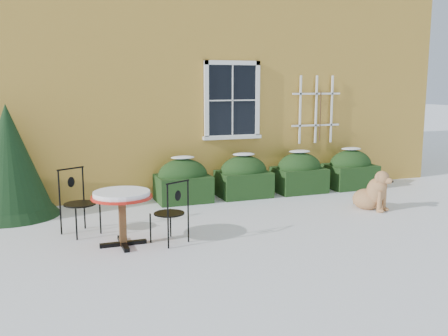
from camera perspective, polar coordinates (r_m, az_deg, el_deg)
name	(u,v)px	position (r m, az deg, el deg)	size (l,w,h in m)	color
ground	(246,235)	(7.78, 2.56, -7.71)	(80.00, 80.00, 0.00)	white
house	(149,51)	(14.17, -8.60, 13.12)	(12.40, 8.40, 6.40)	gold
hedge_row	(272,175)	(10.60, 5.50, -0.84)	(4.95, 0.80, 0.91)	black
evergreen_shrub	(10,172)	(9.49, -23.28, -0.38)	(1.64, 1.64, 1.98)	black
bistro_table	(122,200)	(7.27, -11.60, -3.66)	(0.87, 0.87, 0.80)	black
patio_chair_near	(171,212)	(7.33, -6.08, -5.00)	(0.56, 0.56, 0.94)	black
patio_chair_far	(78,202)	(8.06, -16.33, -3.70)	(0.62, 0.61, 1.02)	black
dog	(373,193)	(9.65, 16.64, -2.79)	(0.66, 0.85, 0.77)	tan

